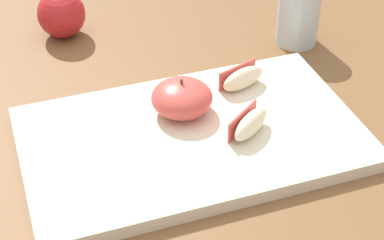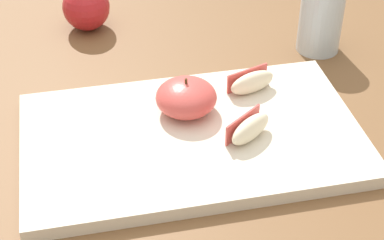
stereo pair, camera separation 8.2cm
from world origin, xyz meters
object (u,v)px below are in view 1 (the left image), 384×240
(apple_wedge_right, at_px, (242,78))
(apple_wedge_left, at_px, (250,124))
(apple_half_skin_up, at_px, (182,98))
(cutting_board, at_px, (192,138))
(whole_apple_crimson, at_px, (61,14))
(drinking_glass_water, at_px, (299,13))

(apple_wedge_right, xyz_separation_m, apple_wedge_left, (-0.03, -0.10, 0.00))
(apple_half_skin_up, height_order, apple_wedge_right, apple_half_skin_up)
(cutting_board, xyz_separation_m, whole_apple_crimson, (-0.11, 0.34, 0.03))
(apple_half_skin_up, xyz_separation_m, whole_apple_crimson, (-0.11, 0.29, -0.00))
(apple_wedge_right, height_order, apple_wedge_left, same)
(apple_half_skin_up, relative_size, whole_apple_crimson, 0.95)
(drinking_glass_water, bearing_deg, apple_wedge_right, -140.74)
(drinking_glass_water, bearing_deg, whole_apple_crimson, 157.79)
(apple_wedge_left, bearing_deg, whole_apple_crimson, 115.90)
(apple_wedge_right, bearing_deg, cutting_board, -143.78)
(apple_wedge_left, xyz_separation_m, whole_apple_crimson, (-0.18, 0.36, 0.01))
(apple_half_skin_up, height_order, drinking_glass_water, drinking_glass_water)
(apple_wedge_left, relative_size, drinking_glass_water, 0.66)
(apple_half_skin_up, relative_size, apple_wedge_right, 1.12)
(cutting_board, relative_size, drinking_glass_water, 4.17)
(apple_wedge_right, bearing_deg, whole_apple_crimson, 128.37)
(cutting_board, height_order, apple_wedge_left, apple_wedge_left)
(apple_half_skin_up, distance_m, whole_apple_crimson, 0.31)
(apple_wedge_right, height_order, whole_apple_crimson, whole_apple_crimson)
(apple_wedge_left, bearing_deg, drinking_glass_water, 51.02)
(cutting_board, bearing_deg, apple_wedge_left, -20.92)
(whole_apple_crimson, bearing_deg, drinking_glass_water, -22.21)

